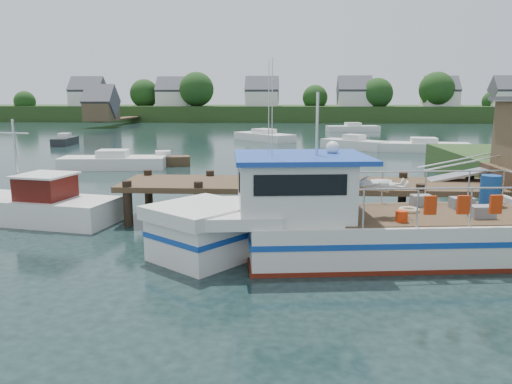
# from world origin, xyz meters

# --- Properties ---
(ground_plane) EXTENTS (160.00, 160.00, 0.00)m
(ground_plane) POSITION_xyz_m (0.00, 0.00, 0.00)
(ground_plane) COLOR black
(far_shore) EXTENTS (140.00, 42.55, 9.22)m
(far_shore) POSITION_xyz_m (0.01, 82.37, 2.10)
(far_shore) COLOR #27421B
(far_shore) RESTS_ON ground
(dock) EXTENTS (16.60, 3.00, 4.78)m
(dock) POSITION_xyz_m (6.51, 0.01, 2.24)
(dock) COLOR #463421
(dock) RESTS_ON ground
(lobster_boat) EXTENTS (11.46, 4.45, 5.44)m
(lobster_boat) POSITION_xyz_m (1.60, -4.33, 0.99)
(lobster_boat) COLOR silver
(lobster_boat) RESTS_ON ground
(work_boat) EXTENTS (7.05, 3.21, 3.69)m
(work_boat) POSITION_xyz_m (-9.31, -0.87, 0.58)
(work_boat) COLOR silver
(work_boat) RESTS_ON ground
(moored_rowboat) EXTENTS (3.63, 2.04, 1.00)m
(moored_rowboat) POSITION_xyz_m (-8.15, 14.16, 0.37)
(moored_rowboat) COLOR #463421
(moored_rowboat) RESTS_ON ground
(moored_far) EXTENTS (7.18, 3.45, 1.17)m
(moored_far) POSITION_xyz_m (8.62, 49.79, 0.43)
(moored_far) COLOR silver
(moored_far) RESTS_ON ground
(moored_a) EXTENTS (6.69, 2.93, 1.19)m
(moored_a) POSITION_xyz_m (-10.99, 12.70, 0.44)
(moored_a) COLOR silver
(moored_a) RESTS_ON ground
(moored_b) EXTENTS (5.70, 5.13, 1.27)m
(moored_b) POSITION_xyz_m (5.78, 26.11, 0.47)
(moored_b) COLOR silver
(moored_b) RESTS_ON ground
(moored_c) EXTENTS (7.63, 3.46, 1.16)m
(moored_c) POSITION_xyz_m (11.34, 24.46, 0.43)
(moored_c) COLOR silver
(moored_c) RESTS_ON ground
(moored_d) EXTENTS (6.74, 7.19, 1.25)m
(moored_d) POSITION_xyz_m (-2.49, 34.03, 0.46)
(moored_d) COLOR silver
(moored_d) RESTS_ON ground
(moored_e) EXTENTS (1.79, 4.18, 1.12)m
(moored_e) POSITION_xyz_m (-21.18, 28.23, 0.42)
(moored_e) COLOR black
(moored_e) RESTS_ON ground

